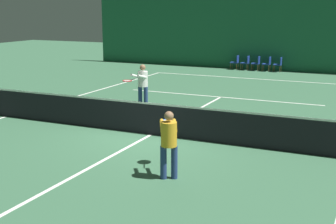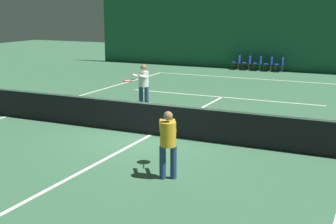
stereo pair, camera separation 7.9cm
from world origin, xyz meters
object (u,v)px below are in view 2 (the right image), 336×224
at_px(player_far, 143,83).
at_px(courtside_chair_4, 281,64).
at_px(player_near, 168,139).
at_px(courtside_chair_1, 248,62).
at_px(courtside_chair_0, 237,61).
at_px(courtside_chair_3, 269,63).
at_px(courtside_chair_2, 259,62).
at_px(tennis_net, 151,118).

distance_m(player_far, courtside_chair_4, 12.07).
bearing_deg(player_near, courtside_chair_1, -17.52).
bearing_deg(player_far, courtside_chair_1, -176.80).
height_order(player_near, courtside_chair_1, player_near).
height_order(player_near, courtside_chair_0, player_near).
height_order(courtside_chair_1, courtside_chair_3, same).
bearing_deg(courtside_chair_4, courtside_chair_1, -90.00).
relative_size(player_near, courtside_chair_1, 1.78).
distance_m(player_near, courtside_chair_1, 18.29).
bearing_deg(courtside_chair_2, player_near, 8.31).
bearing_deg(courtside_chair_4, courtside_chair_0, -90.00).
bearing_deg(tennis_net, courtside_chair_0, 97.44).
relative_size(tennis_net, courtside_chair_1, 14.29).
relative_size(player_far, courtside_chair_3, 1.90).
height_order(courtside_chair_1, courtside_chair_4, same).
distance_m(courtside_chair_1, courtside_chair_4, 1.90).
xyz_separation_m(tennis_net, courtside_chair_1, (-1.33, 15.03, -0.03)).
distance_m(tennis_net, courtside_chair_3, 15.03).
bearing_deg(courtside_chair_1, courtside_chair_2, 90.00).
bearing_deg(player_near, tennis_net, 5.26).
distance_m(courtside_chair_3, courtside_chair_4, 0.63).
xyz_separation_m(tennis_net, player_far, (-1.99, 3.23, 0.42)).
height_order(tennis_net, player_near, player_near).
relative_size(player_far, courtside_chair_2, 1.90).
height_order(player_far, courtside_chair_3, player_far).
bearing_deg(courtside_chair_2, courtside_chair_0, -90.00).
height_order(courtside_chair_2, courtside_chair_3, same).
height_order(player_far, courtside_chair_2, player_far).
xyz_separation_m(player_far, courtside_chair_4, (2.56, 11.79, -0.44)).
bearing_deg(player_far, courtside_chair_2, -179.85).
bearing_deg(courtside_chair_0, courtside_chair_4, 90.00).
bearing_deg(courtside_chair_4, player_near, 4.32).
height_order(tennis_net, courtside_chair_3, tennis_net).
xyz_separation_m(tennis_net, courtside_chair_3, (-0.06, 15.03, -0.03)).
bearing_deg(player_near, courtside_chair_2, -19.49).
distance_m(tennis_net, player_far, 3.82).
bearing_deg(player_near, courtside_chair_3, -21.48).
relative_size(player_near, player_far, 0.94).
bearing_deg(courtside_chair_0, courtside_chair_2, 90.00).
relative_size(player_far, courtside_chair_4, 1.90).
distance_m(player_near, courtside_chair_3, 18.11).
bearing_deg(courtside_chair_2, courtside_chair_1, -90.00).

